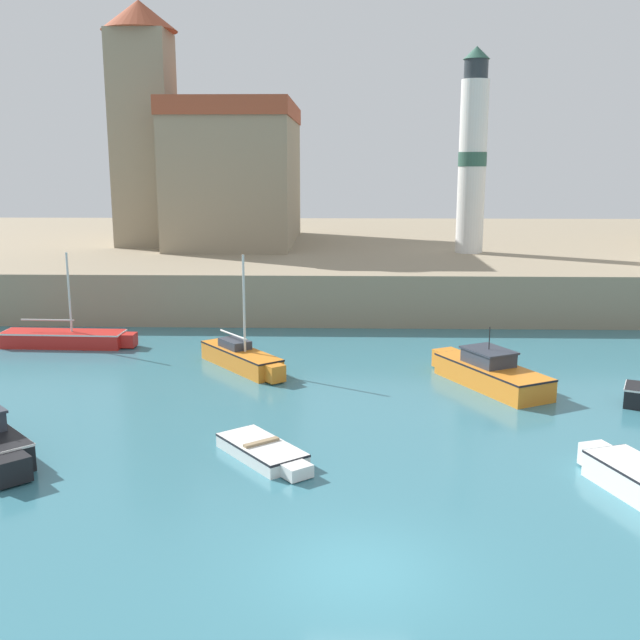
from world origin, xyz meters
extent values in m
plane|color=teal|center=(0.00, 0.00, 0.00)|extent=(200.00, 200.00, 0.00)
cube|color=gray|center=(0.00, 44.03, 1.41)|extent=(120.00, 40.00, 2.82)
cube|color=orange|center=(5.55, 13.66, 0.44)|extent=(4.03, 5.47, 0.88)
cube|color=orange|center=(4.15, 16.34, 0.44)|extent=(1.27, 1.19, 0.75)
cube|color=black|center=(5.55, 13.66, 0.84)|extent=(4.07, 5.52, 0.07)
cube|color=#333842|center=(5.43, 13.89, 1.14)|extent=(2.05, 2.25, 0.52)
cube|color=#2D333D|center=(5.43, 13.89, 1.44)|extent=(2.21, 2.43, 0.08)
cylinder|color=black|center=(5.43, 13.89, 1.93)|extent=(0.04, 0.04, 0.90)
cube|color=black|center=(-9.49, 4.23, 0.42)|extent=(1.20, 1.20, 0.72)
cube|color=orange|center=(-4.70, 16.14, 0.40)|extent=(3.99, 4.66, 0.80)
cube|color=orange|center=(-3.02, 13.97, 0.40)|extent=(0.88, 0.86, 0.68)
cube|color=black|center=(-4.70, 16.14, 0.76)|extent=(4.03, 4.70, 0.07)
cylinder|color=silver|center=(-4.47, 15.85, 2.87)|extent=(0.10, 0.10, 4.14)
cylinder|color=silver|center=(-5.07, 16.63, 1.35)|extent=(1.42, 1.80, 0.08)
cube|color=#333842|center=(-5.00, 16.53, 0.98)|extent=(1.59, 1.70, 0.36)
cube|color=white|center=(7.02, 5.79, 0.38)|extent=(0.97, 0.88, 0.64)
cube|color=white|center=(-2.78, 6.29, 0.22)|extent=(3.01, 3.32, 0.43)
cube|color=white|center=(-1.62, 4.81, 0.22)|extent=(0.98, 0.95, 0.37)
cube|color=black|center=(-2.78, 6.29, 0.39)|extent=(3.04, 3.35, 0.07)
cube|color=#997F5B|center=(-2.78, 6.29, 0.47)|extent=(1.04, 0.88, 0.08)
cube|color=red|center=(-13.71, 19.70, 0.37)|extent=(5.81, 1.64, 0.74)
cube|color=red|center=(-10.51, 19.57, 0.37)|extent=(0.67, 0.81, 0.63)
cube|color=white|center=(-13.71, 19.70, 0.70)|extent=(5.87, 1.66, 0.07)
cylinder|color=silver|center=(-13.28, 19.68, 2.64)|extent=(0.10, 0.10, 3.80)
cylinder|color=silver|center=(-14.43, 19.72, 1.29)|extent=(2.59, 0.18, 0.08)
cube|color=gray|center=(-8.00, 40.56, 7.19)|extent=(8.32, 14.99, 8.73)
cube|color=#9E472D|center=(-8.00, 40.56, 12.15)|extent=(8.48, 15.29, 1.20)
cube|color=gray|center=(-14.14, 38.32, 10.07)|extent=(3.96, 3.96, 14.50)
cone|color=#9E472D|center=(-14.14, 38.32, 18.32)|extent=(5.15, 5.15, 2.00)
cylinder|color=silver|center=(8.00, 34.59, 8.28)|extent=(1.77, 1.77, 10.93)
cylinder|color=#2D5647|center=(8.00, 34.59, 8.83)|extent=(1.82, 1.82, 0.90)
cylinder|color=#262D33|center=(8.00, 34.59, 14.35)|extent=(1.50, 1.50, 1.20)
cone|color=#2D5647|center=(8.00, 34.59, 15.35)|extent=(1.68, 1.68, 0.80)
camera|label=1|loc=(-0.43, -14.82, 8.75)|focal=42.00mm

